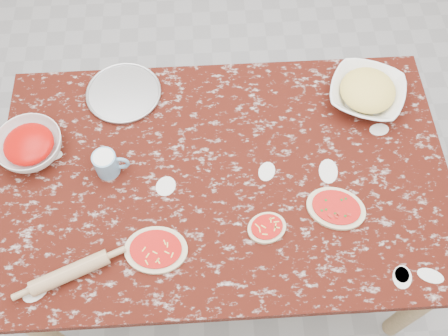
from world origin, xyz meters
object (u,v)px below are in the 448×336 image
at_px(sauce_bowl, 30,146).
at_px(flour_mug, 107,164).
at_px(cheese_bowl, 366,94).
at_px(rolling_pin, 70,273).
at_px(worktable, 224,185).
at_px(pizza_tray, 124,93).

xyz_separation_m(sauce_bowl, flour_mug, (0.28, -0.09, 0.01)).
xyz_separation_m(cheese_bowl, rolling_pin, (-1.07, -0.63, -0.01)).
distance_m(worktable, flour_mug, 0.43).
height_order(sauce_bowl, cheese_bowl, sauce_bowl).
xyz_separation_m(worktable, flour_mug, (-0.40, 0.04, 0.13)).
xyz_separation_m(worktable, cheese_bowl, (0.56, 0.30, 0.12)).
height_order(pizza_tray, rolling_pin, rolling_pin).
bearing_deg(rolling_pin, flour_mug, 74.67).
bearing_deg(cheese_bowl, sauce_bowl, -172.50).
bearing_deg(flour_mug, rolling_pin, -105.33).
distance_m(sauce_bowl, cheese_bowl, 1.26).
bearing_deg(flour_mug, cheese_bowl, 14.98).
bearing_deg(worktable, sauce_bowl, 168.87).
relative_size(pizza_tray, sauce_bowl, 1.19).
bearing_deg(pizza_tray, rolling_pin, -101.28).
bearing_deg(cheese_bowl, rolling_pin, -149.28).
xyz_separation_m(sauce_bowl, rolling_pin, (0.18, -0.47, -0.01)).
height_order(worktable, flour_mug, flour_mug).
xyz_separation_m(pizza_tray, cheese_bowl, (0.93, -0.08, 0.03)).
distance_m(worktable, cheese_bowl, 0.64).
relative_size(worktable, pizza_tray, 5.67).
xyz_separation_m(worktable, rolling_pin, (-0.51, -0.33, 0.11)).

